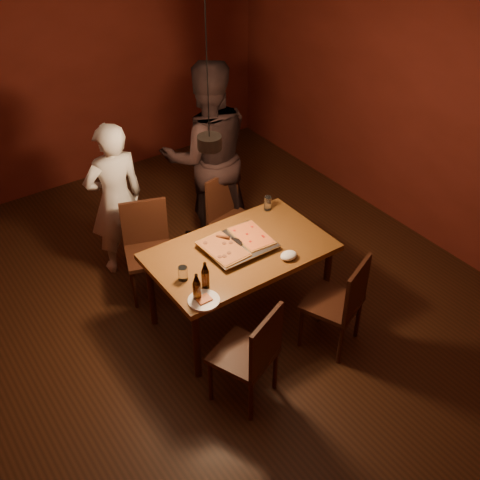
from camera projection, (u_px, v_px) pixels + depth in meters
room_shell at (211, 184)px, 4.57m from camera, size 6.00×6.00×6.00m
dining_table at (240, 257)px, 5.02m from camera, size 1.50×0.90×0.75m
chair_far_left at (147, 240)px, 5.44m from camera, size 0.54×0.54×0.49m
chair_far_right at (230, 211)px, 5.83m from camera, size 0.50×0.50×0.49m
chair_near_left at (253, 349)px, 4.36m from camera, size 0.55×0.55×0.49m
chair_near_right at (343, 297)px, 4.82m from camera, size 0.55×0.55×0.49m
pizza_tray at (238, 246)px, 4.98m from camera, size 0.59×0.50×0.05m
pizza_meat at (223, 249)px, 4.89m from camera, size 0.29×0.44×0.02m
pizza_cheese at (251, 236)px, 5.04m from camera, size 0.27×0.41×0.02m
spatula at (236, 242)px, 4.96m from camera, size 0.20×0.25×0.04m
beer_bottle_a at (197, 287)px, 4.41m from camera, size 0.06×0.06×0.24m
beer_bottle_b at (205, 275)px, 4.53m from camera, size 0.06×0.06×0.23m
water_glass_left at (183, 273)px, 4.64m from camera, size 0.07×0.07×0.12m
water_glass_right at (268, 203)px, 5.42m from camera, size 0.07×0.07×0.14m
plate_slice at (204, 300)px, 4.46m from camera, size 0.24×0.24×0.03m
napkin at (289, 255)px, 4.86m from camera, size 0.15×0.11×0.06m
diner_white at (116, 200)px, 5.56m from camera, size 0.57×0.39×1.54m
diner_dark at (208, 155)px, 5.87m from camera, size 1.11×0.98×1.91m
pendant_lamp at (209, 141)px, 4.36m from camera, size 0.18×0.18×1.10m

